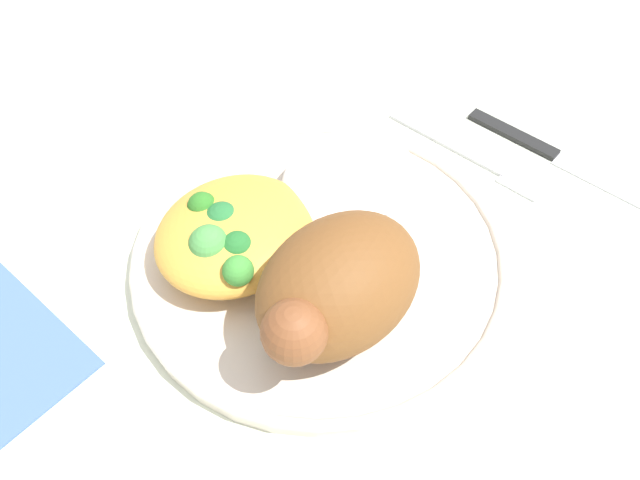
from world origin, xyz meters
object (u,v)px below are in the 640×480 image
Objects in this scene: plate at (320,256)px; mac_cheese_with_broccoli at (232,234)px; roasted_chicken at (336,287)px; knife at (556,154)px; fork at (473,156)px; rice_pile at (348,177)px.

plate is 2.36× the size of mac_cheese_with_broccoli.
roasted_chicken is 0.25m from knife.
mac_cheese_with_broccoli is 0.77× the size of fork.
plate is 2.47× the size of rice_pile.
rice_pile is (-0.05, -0.02, 0.02)m from plate.
roasted_chicken is at bearing 11.11° from fork.
plate is at bearing -14.90° from knife.
mac_cheese_with_broccoli is at bearing -84.30° from roasted_chicken.
roasted_chicken is at bearing 54.84° from plate.
knife is (-0.21, 0.06, -0.00)m from plate.
rice_pile is 0.18m from knife.
rice_pile is (-0.09, -0.07, -0.02)m from roasted_chicken.
mac_cheese_with_broccoli is (0.04, -0.04, 0.03)m from plate.
rice_pile is 0.95× the size of mac_cheese_with_broccoli.
plate is at bearing 24.76° from rice_pile.
plate reaches higher than fork.
mac_cheese_with_broccoli is at bearing -9.10° from rice_pile.
roasted_chicken is 0.85× the size of fork.
mac_cheese_with_broccoli is at bearing -20.58° from knife.
roasted_chicken is 0.09m from mac_cheese_with_broccoli.
fork is at bearing 176.33° from plate.
plate is at bearing 137.79° from mac_cheese_with_broccoli.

